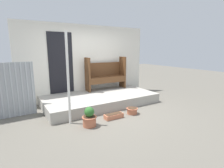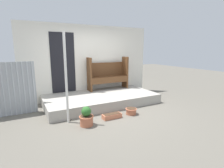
# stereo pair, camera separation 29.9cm
# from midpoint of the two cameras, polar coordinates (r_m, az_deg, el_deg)

# --- Properties ---
(ground_plane) EXTENTS (24.00, 24.00, 0.00)m
(ground_plane) POSITION_cam_midpoint_polar(r_m,az_deg,el_deg) (5.02, 1.02, -9.32)
(ground_plane) COLOR #666056
(porch_slab) EXTENTS (3.56, 1.80, 0.30)m
(porch_slab) POSITION_cam_midpoint_polar(r_m,az_deg,el_deg) (5.79, -2.12, -4.91)
(porch_slab) COLOR #A8A399
(porch_slab) RESTS_ON ground_plane
(house_wall) EXTENTS (4.76, 0.08, 2.60)m
(house_wall) POSITION_cam_midpoint_polar(r_m,az_deg,el_deg) (6.41, -6.18, 7.10)
(house_wall) COLOR white
(house_wall) RESTS_ON ground_plane
(support_post) EXTENTS (0.06, 0.06, 2.16)m
(support_post) POSITION_cam_midpoint_polar(r_m,az_deg,el_deg) (4.19, -12.80, 1.59)
(support_post) COLOR white
(support_post) RESTS_ON ground_plane
(bench) EXTENTS (1.52, 0.44, 1.18)m
(bench) POSITION_cam_midpoint_polar(r_m,az_deg,el_deg) (6.46, -0.09, 3.46)
(bench) COLOR brown
(bench) RESTS_ON porch_slab
(flower_pot_left) EXTENTS (0.35, 0.35, 0.47)m
(flower_pot_left) POSITION_cam_midpoint_polar(r_m,az_deg,el_deg) (4.18, -6.29, -10.78)
(flower_pot_left) COLOR #B76647
(flower_pot_left) RESTS_ON ground_plane
(flower_pot_middle) EXTENTS (0.32, 0.32, 0.17)m
(flower_pot_middle) POSITION_cam_midpoint_polar(r_m,az_deg,el_deg) (4.92, 8.02, -8.67)
(flower_pot_middle) COLOR #B76647
(flower_pot_middle) RESTS_ON ground_plane
(planter_box_rect) EXTENTS (0.50, 0.20, 0.13)m
(planter_box_rect) POSITION_cam_midpoint_polar(r_m,az_deg,el_deg) (4.62, 1.86, -10.39)
(planter_box_rect) COLOR #C67251
(planter_box_rect) RESTS_ON ground_plane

